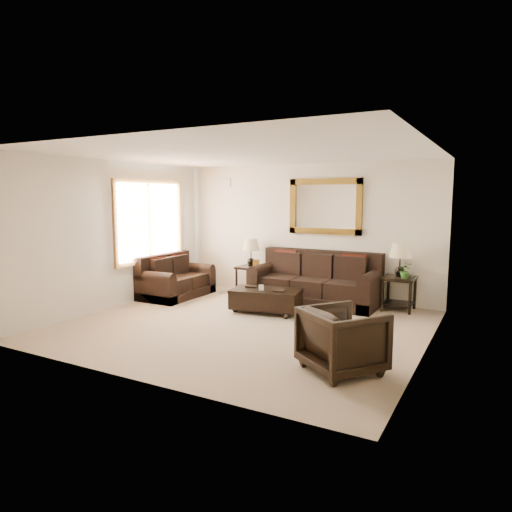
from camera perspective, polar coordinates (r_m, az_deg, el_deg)
The scene contains 11 objects.
room at distance 7.14m, azimuth -1.58°, elevation 1.86°, with size 5.51×5.01×2.71m.
window at distance 9.44m, azimuth -13.11°, elevation 4.24°, with size 0.07×1.96×1.66m.
mirror at distance 9.17m, azimuth 8.61°, elevation 6.14°, with size 1.50×0.06×1.10m.
air_vent at distance 10.22m, azimuth -3.85°, elevation 9.13°, with size 0.25×0.02×0.18m, color #999999.
sofa at distance 8.91m, azimuth 7.45°, elevation -3.53°, with size 2.42×1.05×0.99m.
loveseat at distance 9.56m, azimuth -10.15°, elevation -3.09°, with size 0.91×1.54×0.86m.
end_table_left at distance 9.64m, azimuth -0.62°, elevation -0.21°, with size 0.53×0.53×1.17m.
end_table_right at distance 8.56m, azimuth 17.54°, elevation -1.23°, with size 0.56×0.56×1.23m.
coffee_table at distance 8.12m, azimuth 1.25°, elevation -5.27°, with size 1.31×0.85×0.52m.
armchair at distance 5.49m, azimuth 10.76°, elevation -9.91°, with size 0.82×0.76×0.84m, color black.
potted_plant at distance 8.46m, azimuth 18.20°, elevation -1.93°, with size 0.26×0.29×0.22m, color #2D5A1F.
Camera 1 is at (3.57, -6.14, 2.04)m, focal length 32.00 mm.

